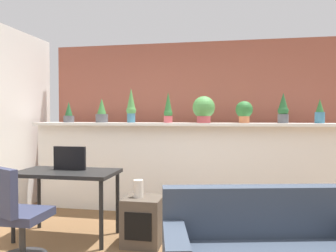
# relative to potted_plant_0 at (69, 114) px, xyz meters

# --- Properties ---
(divider_wall) EXTENTS (4.38, 0.16, 1.23)m
(divider_wall) POSITION_rel_potted_plant_0_xyz_m (1.72, 0.02, -0.78)
(divider_wall) COLOR white
(divider_wall) RESTS_ON ground
(plant_shelf) EXTENTS (4.38, 0.36, 0.04)m
(plant_shelf) POSITION_rel_potted_plant_0_xyz_m (1.72, -0.02, -0.15)
(plant_shelf) COLOR white
(plant_shelf) RESTS_ON divider_wall
(brick_wall_behind) EXTENTS (4.38, 0.10, 2.50)m
(brick_wall_behind) POSITION_rel_potted_plant_0_xyz_m (1.72, 0.62, -0.15)
(brick_wall_behind) COLOR #9E5442
(brick_wall_behind) RESTS_ON ground
(potted_plant_0) EXTENTS (0.16, 0.16, 0.30)m
(potted_plant_0) POSITION_rel_potted_plant_0_xyz_m (0.00, 0.00, 0.00)
(potted_plant_0) COLOR #4C4C51
(potted_plant_0) RESTS_ON plant_shelf
(potted_plant_1) EXTENTS (0.18, 0.18, 0.35)m
(potted_plant_1) POSITION_rel_potted_plant_0_xyz_m (0.51, 0.01, 0.02)
(potted_plant_1) COLOR #4C4C51
(potted_plant_1) RESTS_ON plant_shelf
(potted_plant_2) EXTENTS (0.14, 0.14, 0.49)m
(potted_plant_2) POSITION_rel_potted_plant_0_xyz_m (0.97, -0.03, 0.11)
(potted_plant_2) COLOR #386B84
(potted_plant_2) RESTS_ON plant_shelf
(potted_plant_3) EXTENTS (0.12, 0.12, 0.43)m
(potted_plant_3) POSITION_rel_potted_plant_0_xyz_m (1.50, -0.03, 0.06)
(potted_plant_3) COLOR #B7474C
(potted_plant_3) RESTS_ON plant_shelf
(potted_plant_4) EXTENTS (0.30, 0.30, 0.36)m
(potted_plant_4) POSITION_rel_potted_plant_0_xyz_m (2.00, -0.03, 0.07)
(potted_plant_4) COLOR #B7474C
(potted_plant_4) RESTS_ON plant_shelf
(potted_plant_5) EXTENTS (0.23, 0.23, 0.29)m
(potted_plant_5) POSITION_rel_potted_plant_0_xyz_m (2.53, 0.01, 0.03)
(potted_plant_5) COLOR #C66B42
(potted_plant_5) RESTS_ON plant_shelf
(potted_plant_6) EXTENTS (0.14, 0.14, 0.40)m
(potted_plant_6) POSITION_rel_potted_plant_0_xyz_m (3.04, 0.01, 0.05)
(potted_plant_6) COLOR #4C4C51
(potted_plant_6) RESTS_ON plant_shelf
(potted_plant_7) EXTENTS (0.12, 0.12, 0.31)m
(potted_plant_7) POSITION_rel_potted_plant_0_xyz_m (3.49, -0.00, 0.01)
(potted_plant_7) COLOR #386B84
(potted_plant_7) RESTS_ON plant_shelf
(desk) EXTENTS (1.10, 0.60, 0.75)m
(desk) POSITION_rel_potted_plant_0_xyz_m (0.57, -1.18, -0.73)
(desk) COLOR black
(desk) RESTS_ON ground
(tv_monitor) EXTENTS (0.38, 0.04, 0.27)m
(tv_monitor) POSITION_rel_potted_plant_0_xyz_m (0.57, -1.10, -0.51)
(tv_monitor) COLOR black
(tv_monitor) RESTS_ON desk
(office_chair) EXTENTS (0.52, 0.52, 0.91)m
(office_chair) POSITION_rel_potted_plant_0_xyz_m (0.46, -1.92, -1.01)
(office_chair) COLOR #262628
(office_chair) RESTS_ON ground
(side_cube_shelf) EXTENTS (0.40, 0.41, 0.50)m
(side_cube_shelf) POSITION_rel_potted_plant_0_xyz_m (1.45, -1.21, -1.15)
(side_cube_shelf) COLOR #4C4238
(side_cube_shelf) RESTS_ON ground
(vase_on_shelf) EXTENTS (0.11, 0.11, 0.18)m
(vase_on_shelf) POSITION_rel_potted_plant_0_xyz_m (1.40, -1.20, -0.80)
(vase_on_shelf) COLOR silver
(vase_on_shelf) RESTS_ON side_cube_shelf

